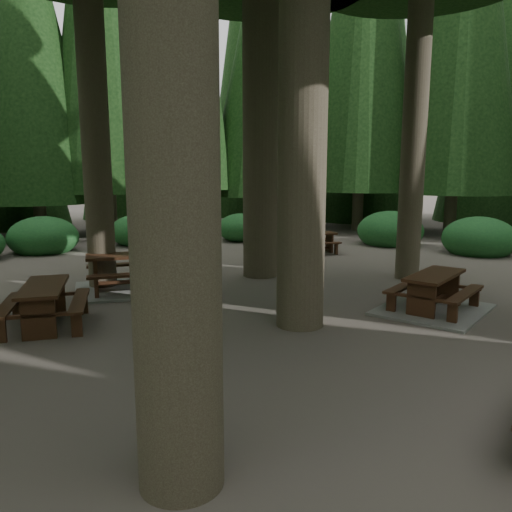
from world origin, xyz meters
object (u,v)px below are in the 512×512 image
picnic_table_a (434,298)px  picnic_table_d (312,240)px  picnic_table_c (131,277)px  picnic_table_b (44,299)px

picnic_table_a → picnic_table_d: 7.14m
picnic_table_c → picnic_table_d: size_ratio=1.59×
picnic_table_b → picnic_table_c: (2.15, 1.94, -0.21)m
picnic_table_c → picnic_table_d: (6.78, 2.01, 0.15)m
picnic_table_a → picnic_table_d: (2.16, 6.80, 0.20)m
picnic_table_d → picnic_table_a: bearing=-93.4°
picnic_table_a → picnic_table_b: bearing=136.3°
picnic_table_d → picnic_table_b: bearing=-141.9°
picnic_table_b → picnic_table_d: 9.76m
picnic_table_c → picnic_table_d: 7.07m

